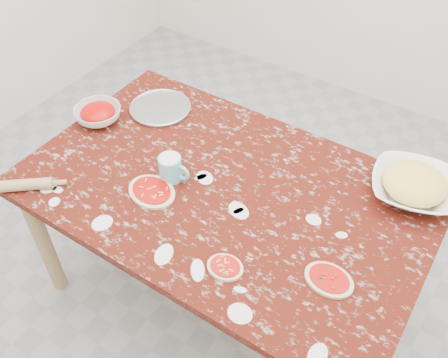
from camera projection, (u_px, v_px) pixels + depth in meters
The scene contains 10 objects.
ground at pixel (224, 292), 2.48m from camera, with size 4.00×4.00×0.00m, color gray.
worktable at pixel (224, 202), 2.01m from camera, with size 1.60×1.00×0.75m.
pizza_tray at pixel (160, 108), 2.31m from camera, with size 0.28×0.28×0.01m, color #B2B2B7.
sauce_bowl at pixel (98, 114), 2.23m from camera, with size 0.21×0.21×0.07m, color white.
cheese_bowl at pixel (413, 187), 1.90m from camera, with size 0.32×0.32×0.08m, color white.
flour_mug at pixel (171, 168), 1.95m from camera, with size 0.14×0.09×0.11m.
pizza_left at pixel (152, 191), 1.92m from camera, with size 0.23×0.19×0.02m.
pizza_mid at pixel (225, 267), 1.67m from camera, with size 0.14×0.12×0.02m.
pizza_right at pixel (329, 280), 1.64m from camera, with size 0.17×0.13×0.02m.
rolling_pin at pixel (23, 185), 1.93m from camera, with size 0.05×0.05×0.23m, color tan.
Camera 1 is at (0.75, -1.13, 2.15)m, focal length 39.47 mm.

